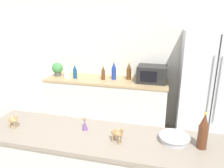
# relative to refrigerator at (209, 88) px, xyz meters

# --- Properties ---
(wall_back) EXTENTS (8.00, 0.06, 2.55)m
(wall_back) POSITION_rel_refrigerator_xyz_m (-1.36, 0.39, 0.40)
(wall_back) COLOR silver
(wall_back) RESTS_ON ground_plane
(back_counter) EXTENTS (2.15, 0.63, 0.89)m
(back_counter) POSITION_rel_refrigerator_xyz_m (-1.69, 0.06, -0.43)
(back_counter) COLOR silver
(back_counter) RESTS_ON ground_plane
(refrigerator) EXTENTS (0.90, 0.71, 1.76)m
(refrigerator) POSITION_rel_refrigerator_xyz_m (0.00, 0.00, 0.00)
(refrigerator) COLOR silver
(refrigerator) RESTS_ON ground_plane
(potted_plant) EXTENTS (0.20, 0.20, 0.25)m
(potted_plant) POSITION_rel_refrigerator_xyz_m (-2.62, 0.06, 0.15)
(potted_plant) COLOR #595451
(potted_plant) RESTS_ON back_counter
(paper_towel_roll) EXTENTS (0.11, 0.11, 0.26)m
(paper_towel_roll) POSITION_rel_refrigerator_xyz_m (-2.40, -0.02, 0.14)
(paper_towel_roll) COLOR white
(paper_towel_roll) RESTS_ON back_counter
(microwave) EXTENTS (0.48, 0.37, 0.28)m
(microwave) POSITION_rel_refrigerator_xyz_m (-0.89, 0.08, 0.15)
(microwave) COLOR black
(microwave) RESTS_ON back_counter
(back_bottle_0) EXTENTS (0.08, 0.08, 0.32)m
(back_bottle_0) POSITION_rel_refrigerator_xyz_m (-1.55, 0.09, 0.16)
(back_bottle_0) COLOR navy
(back_bottle_0) RESTS_ON back_counter
(back_bottle_1) EXTENTS (0.08, 0.08, 0.30)m
(back_bottle_1) POSITION_rel_refrigerator_xyz_m (-1.30, 0.14, 0.15)
(back_bottle_1) COLOR brown
(back_bottle_1) RESTS_ON back_counter
(back_bottle_2) EXTENTS (0.07, 0.07, 0.25)m
(back_bottle_2) POSITION_rel_refrigerator_xyz_m (-1.73, 0.02, 0.13)
(back_bottle_2) COLOR brown
(back_bottle_2) RESTS_ON back_counter
(back_bottle_3) EXTENTS (0.07, 0.07, 0.25)m
(back_bottle_3) POSITION_rel_refrigerator_xyz_m (-2.24, -0.02, 0.13)
(back_bottle_3) COLOR navy
(back_bottle_3) RESTS_ON back_counter
(wine_bottle) EXTENTS (0.08, 0.08, 0.30)m
(wine_bottle) POSITION_rel_refrigerator_xyz_m (-0.36, -1.86, 0.21)
(wine_bottle) COLOR #562D19
(wine_bottle) RESTS_ON bar_counter
(fruit_bowl) EXTENTS (0.26, 0.26, 0.05)m
(fruit_bowl) POSITION_rel_refrigerator_xyz_m (-0.57, -1.81, 0.10)
(fruit_bowl) COLOR #B7BABF
(fruit_bowl) RESTS_ON bar_counter
(camel_figurine) EXTENTS (0.11, 0.06, 0.14)m
(camel_figurine) POSITION_rel_refrigerator_xyz_m (-2.02, -1.94, 0.15)
(camel_figurine) COLOR tan
(camel_figurine) RESTS_ON bar_counter
(camel_figurine_second) EXTENTS (0.12, 0.09, 0.15)m
(camel_figurine_second) POSITION_rel_refrigerator_xyz_m (-1.02, -1.95, 0.15)
(camel_figurine_second) COLOR #A87F4C
(camel_figurine_second) RESTS_ON bar_counter
(wise_man_figurine_crimson) EXTENTS (0.05, 0.05, 0.13)m
(wise_man_figurine_crimson) POSITION_rel_refrigerator_xyz_m (-1.36, -1.82, 0.12)
(wise_man_figurine_crimson) COLOR #6B4784
(wise_man_figurine_crimson) RESTS_ON bar_counter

